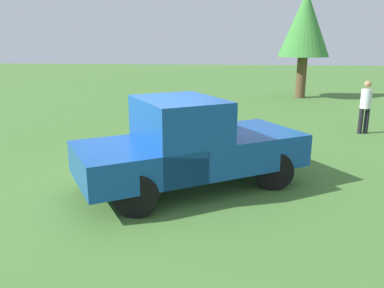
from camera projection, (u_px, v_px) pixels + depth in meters
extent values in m
plane|color=#477533|center=(149.00, 187.00, 7.79)|extent=(80.00, 80.00, 0.00)
cylinder|color=black|center=(233.00, 151.00, 8.94)|extent=(0.77, 0.22, 0.77)
cylinder|color=black|center=(273.00, 170.00, 7.63)|extent=(0.77, 0.22, 0.77)
cylinder|color=black|center=(112.00, 168.00, 7.75)|extent=(0.77, 0.22, 0.77)
cylinder|color=black|center=(135.00, 194.00, 6.44)|extent=(0.77, 0.22, 0.77)
cube|color=#144799|center=(249.00, 145.00, 8.16)|extent=(2.45, 2.47, 0.64)
cube|color=#144799|center=(180.00, 135.00, 7.39)|extent=(2.15, 2.28, 1.40)
cube|color=slate|center=(179.00, 112.00, 7.28)|extent=(1.89, 2.05, 0.48)
cube|color=#144799|center=(136.00, 161.00, 7.12)|extent=(2.75, 2.65, 0.60)
cube|color=silver|center=(279.00, 152.00, 8.58)|extent=(1.01, 1.55, 0.16)
cylinder|color=black|center=(366.00, 121.00, 12.21)|extent=(0.14, 0.14, 0.80)
cylinder|color=black|center=(361.00, 121.00, 12.18)|extent=(0.14, 0.14, 0.80)
cylinder|color=silver|center=(366.00, 99.00, 12.02)|extent=(0.39, 0.39, 0.60)
sphere|color=#A87A56|center=(368.00, 84.00, 11.90)|extent=(0.22, 0.22, 0.22)
cylinder|color=brown|center=(301.00, 77.00, 19.64)|extent=(0.49, 0.49, 2.05)
cone|color=#3D8438|center=(305.00, 24.00, 18.97)|extent=(2.49, 2.49, 3.13)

